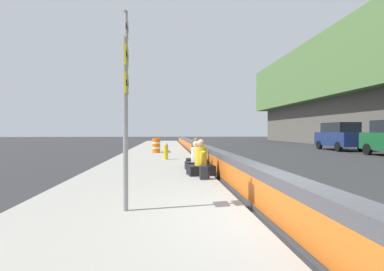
% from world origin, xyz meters
% --- Properties ---
extents(ground_plane, '(160.00, 160.00, 0.00)m').
position_xyz_m(ground_plane, '(0.00, 0.00, 0.00)').
color(ground_plane, '#2B2B2D').
rests_on(ground_plane, ground).
extents(sidewalk_strip, '(80.00, 4.40, 0.14)m').
position_xyz_m(sidewalk_strip, '(0.00, 2.65, 0.07)').
color(sidewalk_strip, gray).
rests_on(sidewalk_strip, ground_plane).
extents(jersey_barrier, '(76.00, 0.45, 0.85)m').
position_xyz_m(jersey_barrier, '(0.00, 0.00, 0.42)').
color(jersey_barrier, '#47474C').
rests_on(jersey_barrier, ground_plane).
extents(route_sign_post, '(0.44, 0.09, 3.60)m').
position_xyz_m(route_sign_post, '(0.56, 2.68, 2.23)').
color(route_sign_post, gray).
rests_on(route_sign_post, sidewalk_strip).
extents(fire_hydrant, '(0.26, 0.46, 0.88)m').
position_xyz_m(fire_hydrant, '(10.40, 1.99, 0.59)').
color(fire_hydrant, gold).
rests_on(fire_hydrant, sidewalk_strip).
extents(seated_person_foreground, '(0.82, 0.92, 1.17)m').
position_xyz_m(seated_person_foreground, '(4.88, 0.83, 0.51)').
color(seated_person_foreground, black).
rests_on(seated_person_foreground, sidewalk_strip).
extents(seated_person_middle, '(0.72, 0.82, 1.07)m').
position_xyz_m(seated_person_middle, '(6.27, 0.85, 0.47)').
color(seated_person_middle, black).
rests_on(seated_person_middle, sidewalk_strip).
extents(seated_person_rear, '(0.76, 0.88, 1.18)m').
position_xyz_m(seated_person_rear, '(7.24, 0.74, 0.51)').
color(seated_person_rear, black).
rests_on(seated_person_rear, sidewalk_strip).
extents(backpack, '(0.32, 0.28, 0.40)m').
position_xyz_m(backpack, '(3.98, 0.83, 0.33)').
color(backpack, '#232328').
rests_on(backpack, sidewalk_strip).
extents(construction_barrel, '(0.54, 0.54, 0.95)m').
position_xyz_m(construction_barrel, '(15.16, 2.64, 0.62)').
color(construction_barrel, orange).
rests_on(construction_barrel, sidewalk_strip).
extents(parked_car_fourth, '(4.86, 2.18, 2.28)m').
position_xyz_m(parked_car_fourth, '(18.61, -12.17, 1.18)').
color(parked_car_fourth, navy).
rests_on(parked_car_fourth, ground_plane).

